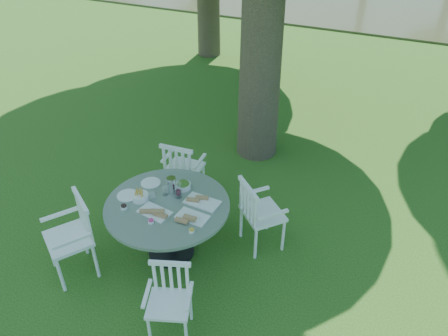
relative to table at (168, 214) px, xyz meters
The scene contains 7 objects.
ground 0.93m from the table, 59.77° to the left, with size 140.00×140.00×0.00m, color #18400D.
table is the anchor object (origin of this frame).
chair_ne 1.04m from the table, 31.04° to the left, with size 0.65×0.65×0.94m.
chair_nw 1.04m from the table, 110.62° to the left, with size 0.50×0.47×0.93m.
chair_sw 1.03m from the table, 141.28° to the right, with size 0.68×0.67×0.99m.
chair_se 1.05m from the table, 59.14° to the right, with size 0.52×0.50×0.81m.
tableware 0.21m from the table, 120.86° to the left, with size 1.18×0.81×0.21m.
Camera 1 is at (1.82, -3.84, 3.91)m, focal length 35.00 mm.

